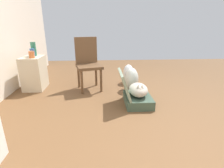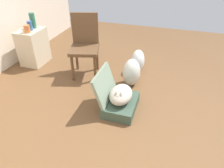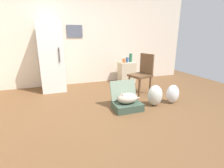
{
  "view_description": "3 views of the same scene",
  "coord_description": "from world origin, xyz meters",
  "px_view_note": "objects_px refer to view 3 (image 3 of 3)",
  "views": [
    {
      "loc": [
        -2.1,
        0.57,
        1.18
      ],
      "look_at": [
        0.41,
        0.42,
        0.31
      ],
      "focal_mm": 27.66,
      "sensor_mm": 36.0,
      "label": 1
    },
    {
      "loc": [
        -1.72,
        -0.51,
        1.79
      ],
      "look_at": [
        0.5,
        0.19,
        0.25
      ],
      "focal_mm": 33.38,
      "sensor_mm": 36.0,
      "label": 2
    },
    {
      "loc": [
        -0.96,
        -2.7,
        1.38
      ],
      "look_at": [
        0.22,
        0.61,
        0.36
      ],
      "focal_mm": 26.94,
      "sensor_mm": 36.0,
      "label": 3
    }
  ],
  "objects_px": {
    "chair": "(142,73)",
    "plastic_bag_clear": "(173,94)",
    "suitcase_base": "(127,106)",
    "vase_round": "(127,60)",
    "vase_tall": "(124,61)",
    "vase_short": "(131,58)",
    "side_table": "(127,72)",
    "refrigerator": "(52,57)",
    "plastic_bag_white": "(155,95)",
    "cat": "(127,98)"
  },
  "relations": [
    {
      "from": "chair",
      "to": "plastic_bag_clear",
      "type": "bearing_deg",
      "value": 3.28
    },
    {
      "from": "suitcase_base",
      "to": "vase_round",
      "type": "distance_m",
      "value": 2.08
    },
    {
      "from": "suitcase_base",
      "to": "vase_round",
      "type": "xyz_separation_m",
      "value": [
        0.81,
        1.81,
        0.62
      ]
    },
    {
      "from": "plastic_bag_clear",
      "to": "vase_tall",
      "type": "distance_m",
      "value": 1.88
    },
    {
      "from": "vase_tall",
      "to": "vase_short",
      "type": "xyz_separation_m",
      "value": [
        0.23,
        0.04,
        0.07
      ]
    },
    {
      "from": "vase_short",
      "to": "side_table",
      "type": "bearing_deg",
      "value": 176.1
    },
    {
      "from": "vase_short",
      "to": "refrigerator",
      "type": "bearing_deg",
      "value": -178.91
    },
    {
      "from": "plastic_bag_white",
      "to": "vase_short",
      "type": "distance_m",
      "value": 1.92
    },
    {
      "from": "refrigerator",
      "to": "vase_round",
      "type": "height_order",
      "value": "refrigerator"
    },
    {
      "from": "plastic_bag_clear",
      "to": "vase_short",
      "type": "relative_size",
      "value": 1.53
    },
    {
      "from": "refrigerator",
      "to": "vase_round",
      "type": "distance_m",
      "value": 2.1
    },
    {
      "from": "suitcase_base",
      "to": "chair",
      "type": "relative_size",
      "value": 0.55
    },
    {
      "from": "suitcase_base",
      "to": "plastic_bag_clear",
      "type": "distance_m",
      "value": 1.05
    },
    {
      "from": "side_table",
      "to": "cat",
      "type": "bearing_deg",
      "value": -113.99
    },
    {
      "from": "plastic_bag_white",
      "to": "refrigerator",
      "type": "xyz_separation_m",
      "value": [
        -1.9,
        1.78,
        0.65
      ]
    },
    {
      "from": "side_table",
      "to": "vase_tall",
      "type": "xyz_separation_m",
      "value": [
        -0.12,
        -0.05,
        0.37
      ]
    },
    {
      "from": "cat",
      "to": "vase_short",
      "type": "distance_m",
      "value": 2.11
    },
    {
      "from": "cat",
      "to": "plastic_bag_clear",
      "type": "bearing_deg",
      "value": -0.27
    },
    {
      "from": "vase_round",
      "to": "chair",
      "type": "bearing_deg",
      "value": -92.67
    },
    {
      "from": "refrigerator",
      "to": "vase_tall",
      "type": "xyz_separation_m",
      "value": [
        1.98,
        0.0,
        -0.18
      ]
    },
    {
      "from": "refrigerator",
      "to": "vase_tall",
      "type": "bearing_deg",
      "value": 0.01
    },
    {
      "from": "suitcase_base",
      "to": "side_table",
      "type": "xyz_separation_m",
      "value": [
        0.81,
        1.83,
        0.24
      ]
    },
    {
      "from": "vase_tall",
      "to": "vase_round",
      "type": "xyz_separation_m",
      "value": [
        0.12,
        0.03,
        0.02
      ]
    },
    {
      "from": "vase_round",
      "to": "chair",
      "type": "distance_m",
      "value": 1.02
    },
    {
      "from": "suitcase_base",
      "to": "vase_round",
      "type": "relative_size",
      "value": 3.49
    },
    {
      "from": "plastic_bag_white",
      "to": "side_table",
      "type": "distance_m",
      "value": 1.84
    },
    {
      "from": "refrigerator",
      "to": "suitcase_base",
      "type": "bearing_deg",
      "value": -54.18
    },
    {
      "from": "plastic_bag_clear",
      "to": "side_table",
      "type": "xyz_separation_m",
      "value": [
        -0.23,
        1.84,
        0.11
      ]
    },
    {
      "from": "plastic_bag_clear",
      "to": "chair",
      "type": "xyz_separation_m",
      "value": [
        -0.28,
        0.81,
        0.32
      ]
    },
    {
      "from": "side_table",
      "to": "chair",
      "type": "xyz_separation_m",
      "value": [
        -0.05,
        -1.02,
        0.21
      ]
    },
    {
      "from": "vase_tall",
      "to": "vase_round",
      "type": "distance_m",
      "value": 0.12
    },
    {
      "from": "plastic_bag_white",
      "to": "plastic_bag_clear",
      "type": "relative_size",
      "value": 1.09
    },
    {
      "from": "vase_round",
      "to": "chair",
      "type": "height_order",
      "value": "chair"
    },
    {
      "from": "plastic_bag_clear",
      "to": "refrigerator",
      "type": "height_order",
      "value": "refrigerator"
    },
    {
      "from": "plastic_bag_white",
      "to": "refrigerator",
      "type": "height_order",
      "value": "refrigerator"
    },
    {
      "from": "plastic_bag_white",
      "to": "plastic_bag_clear",
      "type": "height_order",
      "value": "plastic_bag_white"
    },
    {
      "from": "suitcase_base",
      "to": "cat",
      "type": "bearing_deg",
      "value": 175.07
    },
    {
      "from": "refrigerator",
      "to": "chair",
      "type": "height_order",
      "value": "refrigerator"
    },
    {
      "from": "side_table",
      "to": "vase_tall",
      "type": "bearing_deg",
      "value": -156.91
    },
    {
      "from": "refrigerator",
      "to": "vase_tall",
      "type": "relative_size",
      "value": 14.25
    },
    {
      "from": "side_table",
      "to": "vase_tall",
      "type": "relative_size",
      "value": 5.1
    },
    {
      "from": "suitcase_base",
      "to": "plastic_bag_clear",
      "type": "xyz_separation_m",
      "value": [
        1.04,
        -0.0,
        0.13
      ]
    },
    {
      "from": "suitcase_base",
      "to": "plastic_bag_white",
      "type": "bearing_deg",
      "value": 0.46
    },
    {
      "from": "suitcase_base",
      "to": "refrigerator",
      "type": "xyz_separation_m",
      "value": [
        -1.29,
        1.78,
        0.79
      ]
    },
    {
      "from": "refrigerator",
      "to": "side_table",
      "type": "xyz_separation_m",
      "value": [
        2.1,
        0.05,
        -0.55
      ]
    },
    {
      "from": "side_table",
      "to": "vase_short",
      "type": "relative_size",
      "value": 2.41
    },
    {
      "from": "cat",
      "to": "vase_round",
      "type": "relative_size",
      "value": 3.15
    },
    {
      "from": "cat",
      "to": "plastic_bag_white",
      "type": "distance_m",
      "value": 0.62
    },
    {
      "from": "plastic_bag_white",
      "to": "vase_round",
      "type": "relative_size",
      "value": 2.81
    },
    {
      "from": "chair",
      "to": "plastic_bag_white",
      "type": "bearing_deg",
      "value": -26.13
    }
  ]
}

